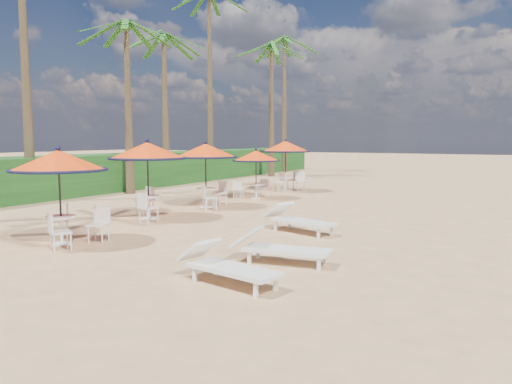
% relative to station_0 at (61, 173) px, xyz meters
% --- Properties ---
extents(ground, '(160.00, 160.00, 0.00)m').
position_rel_station_0_xyz_m(ground, '(4.57, 0.03, -1.77)').
color(ground, tan).
rests_on(ground, ground).
extents(scrub_hedge, '(3.00, 40.00, 1.80)m').
position_rel_station_0_xyz_m(scrub_hedge, '(-8.93, 11.03, -0.87)').
color(scrub_hedge, '#194716').
rests_on(scrub_hedge, ground).
extents(station_0, '(2.32, 2.32, 2.42)m').
position_rel_station_0_xyz_m(station_0, '(0.00, 0.00, 0.00)').
color(station_0, black).
rests_on(station_0, ground).
extents(station_1, '(2.48, 2.48, 2.59)m').
position_rel_station_0_xyz_m(station_1, '(-0.84, 4.01, 0.21)').
color(station_1, black).
rests_on(station_1, ground).
extents(station_2, '(2.41, 2.41, 2.51)m').
position_rel_station_0_xyz_m(station_2, '(-0.75, 7.17, 0.15)').
color(station_2, black).
rests_on(station_2, ground).
extents(station_3, '(2.09, 2.09, 2.18)m').
position_rel_station_0_xyz_m(station_3, '(-0.55, 10.50, -0.11)').
color(station_3, black).
rests_on(station_3, ground).
extents(station_4, '(2.48, 2.49, 2.59)m').
position_rel_station_0_xyz_m(station_4, '(-0.76, 13.95, 0.13)').
color(station_4, black).
rests_on(station_4, ground).
extents(lounger_near, '(2.16, 1.02, 0.74)m').
position_rel_station_0_xyz_m(lounger_near, '(5.30, -0.85, -1.42)').
color(lounger_near, white).
rests_on(lounger_near, ground).
extents(lounger_mid, '(2.16, 0.98, 0.75)m').
position_rel_station_0_xyz_m(lounger_mid, '(5.44, 0.92, -1.42)').
color(lounger_mid, white).
rests_on(lounger_mid, ground).
extents(lounger_far, '(2.30, 1.30, 0.79)m').
position_rel_station_0_xyz_m(lounger_far, '(4.32, 4.31, -1.40)').
color(lounger_far, white).
rests_on(lounger_far, ground).
extents(palm_3, '(5.00, 5.00, 8.01)m').
position_rel_station_0_xyz_m(palm_3, '(-6.65, 9.26, 5.51)').
color(palm_3, brown).
rests_on(palm_3, ground).
extents(palm_4, '(5.00, 5.00, 8.21)m').
position_rel_station_0_xyz_m(palm_4, '(-7.71, 13.16, 5.70)').
color(palm_4, brown).
rests_on(palm_4, ground).
extents(palm_5, '(5.00, 5.00, 12.05)m').
position_rel_station_0_xyz_m(palm_5, '(-9.00, 19.28, 9.29)').
color(palm_5, brown).
rests_on(palm_5, ground).
extents(palm_6, '(5.00, 5.00, 8.97)m').
position_rel_station_0_xyz_m(palm_6, '(-6.04, 22.34, 6.42)').
color(palm_6, brown).
rests_on(palm_6, ground).
extents(palm_7, '(5.00, 5.00, 10.31)m').
position_rel_station_0_xyz_m(palm_7, '(-7.39, 27.01, 7.68)').
color(palm_7, brown).
rests_on(palm_7, ground).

